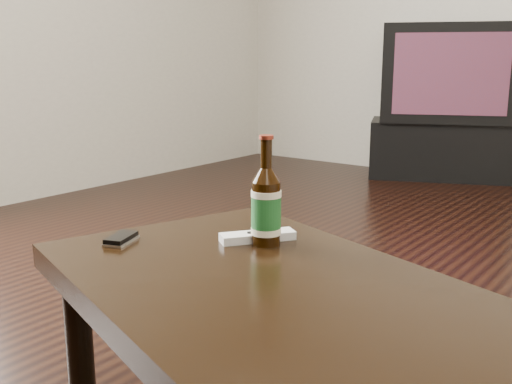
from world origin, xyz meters
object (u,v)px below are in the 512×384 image
Objects in this scene: tv_stand at (442,149)px; coffee_table at (279,314)px; tv at (448,73)px; beer_bottle at (266,207)px; phone at (121,239)px; remote at (258,236)px.

coffee_table is (0.91, -3.37, 0.16)m from tv_stand.
beer_bottle is at bearing -100.96° from tv.
beer_bottle is 0.36m from phone.
tv_stand is 0.54m from tv.
beer_bottle is (0.72, -3.16, -0.24)m from tv.
beer_bottle is at bearing 13.33° from phone.
tv is at bearing 105.12° from coffee_table.
tv_stand is 0.97× the size of tv.
phone is (0.43, -3.35, -0.32)m from tv.
tv is 3.51m from coffee_table.
tv reaches higher than tv_stand.
beer_bottle is 1.46× the size of remote.
phone is at bearing -106.49° from tv_stand.
coffee_table is at bearing -22.34° from phone.
remote is (-0.03, 0.01, -0.08)m from beer_bottle.
tv_stand is at bearing 76.28° from phone.
coffee_table is at bearing -98.77° from tv.
phone is at bearing -106.50° from tv.
phone is 0.60× the size of remote.
remote reaches higher than coffee_table.
tv is 3.25m from beer_bottle.
tv is 3.24m from remote.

